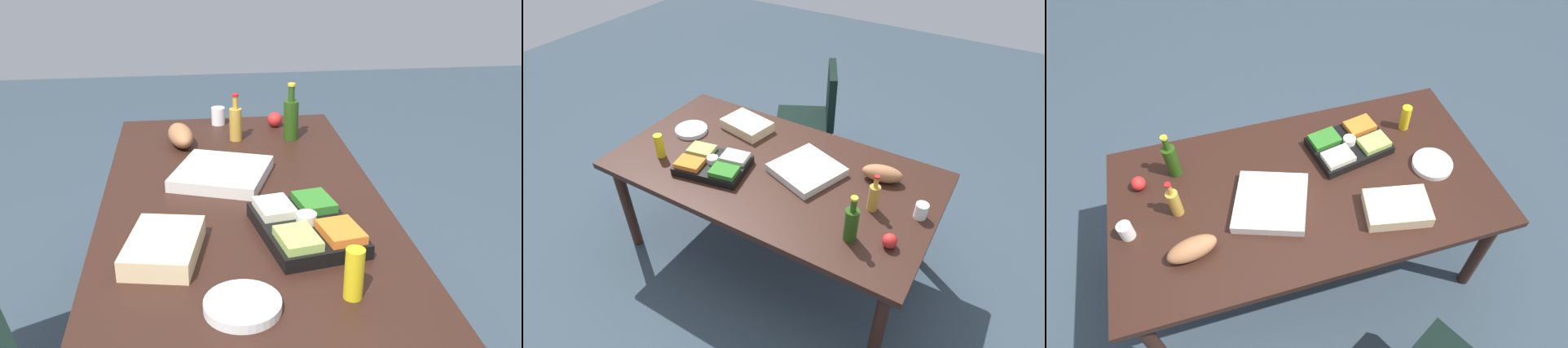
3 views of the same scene
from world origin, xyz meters
TOP-DOWN VIEW (x-y plane):
  - conference_table at (0.00, 0.00)m, footprint 2.02×1.08m
  - paper_plate_stack at (-0.71, 0.06)m, footprint 0.26×0.26m
  - pizza_box at (0.20, 0.07)m, footprint 0.46×0.46m
  - wine_bottle at (0.64, -0.29)m, footprint 0.09×0.09m
  - veggie_tray at (-0.32, -0.19)m, footprint 0.47×0.37m
  - dressing_bottle at (0.66, -0.03)m, footprint 0.07×0.07m
  - sheet_cake at (-0.40, 0.29)m, footprint 0.36×0.28m
  - bread_loaf at (0.62, 0.24)m, footprint 0.26×0.16m
  - apple_red at (0.84, -0.24)m, footprint 0.10×0.10m
  - paper_cup at (0.91, 0.04)m, footprint 0.09×0.09m
  - mustard_bottle at (-0.69, -0.26)m, footprint 0.06×0.06m

SIDE VIEW (x-z plane):
  - conference_table at x=0.00m, z-range 0.31..1.07m
  - paper_plate_stack at x=-0.71m, z-range 0.76..0.79m
  - pizza_box at x=0.20m, z-range 0.76..0.81m
  - sheet_cake at x=-0.40m, z-range 0.76..0.83m
  - veggie_tray at x=-0.32m, z-range 0.75..0.84m
  - apple_red at x=0.84m, z-range 0.76..0.84m
  - paper_cup at x=0.91m, z-range 0.76..0.85m
  - bread_loaf at x=0.62m, z-range 0.76..0.86m
  - mustard_bottle at x=-0.69m, z-range 0.76..0.92m
  - dressing_bottle at x=0.66m, z-range 0.73..0.96m
  - wine_bottle at x=0.64m, z-range 0.73..1.00m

